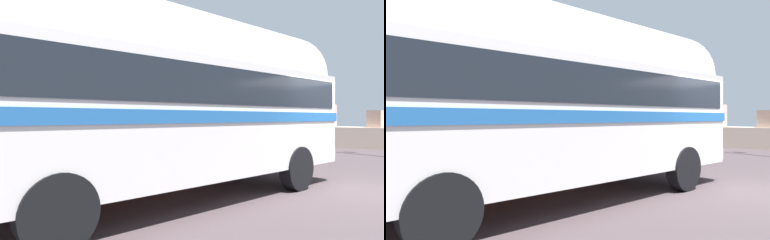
# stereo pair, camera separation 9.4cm
# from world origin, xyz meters

# --- Properties ---
(ground) EXTENTS (32.00, 26.00, 0.02)m
(ground) POSITION_xyz_m (0.00, 0.00, 0.01)
(ground) COLOR #44393B
(vintage_coach) EXTENTS (3.93, 8.88, 3.70)m
(vintage_coach) POSITION_xyz_m (-2.55, -3.12, 2.05)
(vintage_coach) COLOR black
(vintage_coach) RESTS_ON ground
(second_coach) EXTENTS (3.53, 8.83, 3.70)m
(second_coach) POSITION_xyz_m (-7.52, -3.68, 2.05)
(second_coach) COLOR black
(second_coach) RESTS_ON ground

